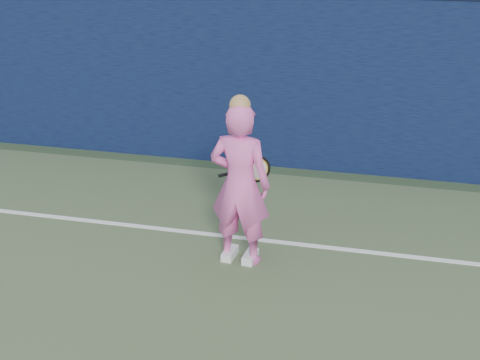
# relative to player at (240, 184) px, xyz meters

# --- Properties ---
(backstop_wall) EXTENTS (24.00, 0.40, 2.50)m
(backstop_wall) POSITION_rel_player_xyz_m (-1.30, 2.97, 0.33)
(backstop_wall) COLOR #0B0F33
(backstop_wall) RESTS_ON ground
(player) EXTENTS (0.70, 0.49, 1.90)m
(player) POSITION_rel_player_xyz_m (0.00, 0.00, 0.00)
(player) COLOR #FF63BE
(player) RESTS_ON ground
(racket) EXTENTS (0.61, 0.17, 0.32)m
(racket) POSITION_rel_player_xyz_m (0.05, 0.46, -0.01)
(racket) COLOR black
(racket) RESTS_ON ground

